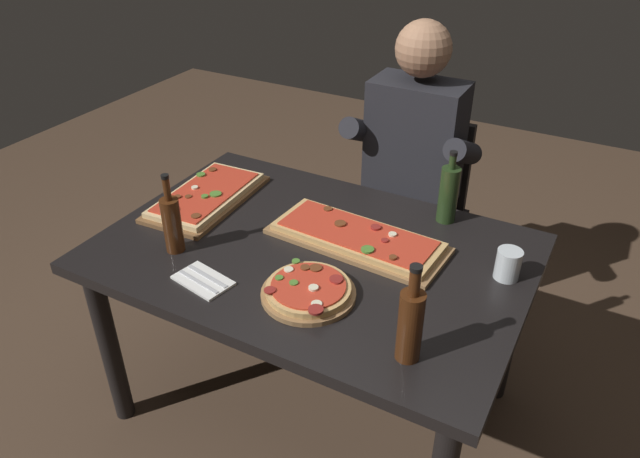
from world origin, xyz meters
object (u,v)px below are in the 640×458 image
Objects in this scene: oil_bottle_amber at (448,194)px; vinegar_bottle_green at (410,323)px; tumbler_near_camera at (508,264)px; wine_bottle_dark at (172,223)px; diner_chair at (414,206)px; pizza_round_far at (308,291)px; dining_table at (313,272)px; seated_diner at (409,165)px; pizza_rectangular_left at (206,196)px; pizza_rectangular_front at (357,238)px.

oil_bottle_amber is 0.72m from vinegar_bottle_green.
tumbler_near_camera is at bearing -40.77° from oil_bottle_amber.
diner_chair is (0.45, 1.08, -0.36)m from wine_bottle_dark.
dining_table is at bearing 116.42° from pizza_round_far.
seated_diner is at bearing 93.49° from pizza_round_far.
pizza_rectangular_left is 1.90× the size of oil_bottle_amber.
pizza_rectangular_front is at bearing 89.77° from pizza_round_far.
tumbler_near_camera is at bearing 37.36° from pizza_round_far.
seated_diner is (0.05, 0.74, 0.10)m from dining_table.
tumbler_near_camera is at bearing -52.04° from diner_chair.
oil_bottle_amber is (0.33, 0.39, 0.20)m from dining_table.
wine_bottle_dark is 1.07m from tumbler_near_camera.
pizza_rectangular_left is at bearing 110.12° from wine_bottle_dark.
wine_bottle_dark is at bearing -69.88° from pizza_rectangular_left.
seated_diner is at bearing 95.41° from pizza_rectangular_front.
dining_table is 1.05× the size of seated_diner.
seated_diner is (-0.06, 0.63, -0.02)m from pizza_rectangular_front.
vinegar_bottle_green is (0.97, -0.41, 0.09)m from pizza_rectangular_left.
wine_bottle_dark is (0.11, -0.31, 0.08)m from pizza_rectangular_left.
pizza_rectangular_left is 1.79× the size of pizza_round_far.
pizza_rectangular_front is (0.11, 0.10, 0.11)m from dining_table.
vinegar_bottle_green is at bearing -50.41° from pizza_rectangular_front.
oil_bottle_amber is 0.37m from tumbler_near_camera.
pizza_round_far is at bearing -0.11° from wine_bottle_dark.
dining_table is 0.87m from diner_chair.
vinegar_bottle_green reaches higher than wine_bottle_dark.
pizza_rectangular_front and pizza_round_far have the same top height.
pizza_rectangular_left is 0.58× the size of diner_chair.
wine_bottle_dark is at bearing -139.74° from oil_bottle_amber.
tumbler_near_camera is (0.49, 0.37, 0.03)m from pizza_round_far.
wine_bottle_dark is at bearing 173.61° from vinegar_bottle_green.
oil_bottle_amber reaches higher than pizza_rectangular_front.
pizza_rectangular_front is at bearing 42.71° from dining_table.
dining_table is 2.26× the size of pizza_rectangular_front.
pizza_round_far is 0.51m from wine_bottle_dark.
pizza_round_far is 2.90× the size of tumbler_near_camera.
pizza_rectangular_front is 2.13× the size of vinegar_bottle_green.
wine_bottle_dark is at bearing -147.29° from pizza_rectangular_front.
vinegar_bottle_green is 1.14m from seated_diner.
dining_table is 5.04× the size of wine_bottle_dark.
pizza_rectangular_front is 0.33m from pizza_round_far.
dining_table is at bearing -137.29° from pizza_rectangular_front.
tumbler_near_camera is 0.11× the size of diner_chair.
wine_bottle_dark reaches higher than diner_chair.
wine_bottle_dark is (-0.40, -0.22, 0.20)m from dining_table.
dining_table is at bearing -130.01° from oil_bottle_amber.
dining_table is 14.29× the size of tumbler_near_camera.
vinegar_bottle_green is at bearing -68.78° from seated_diner.
vinegar_bottle_green is (0.86, -0.10, 0.01)m from wine_bottle_dark.
seated_diner reaches higher than tumbler_near_camera.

